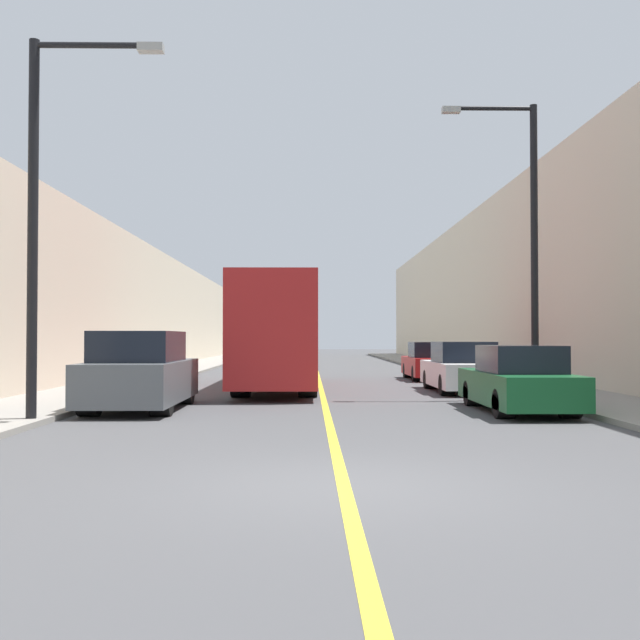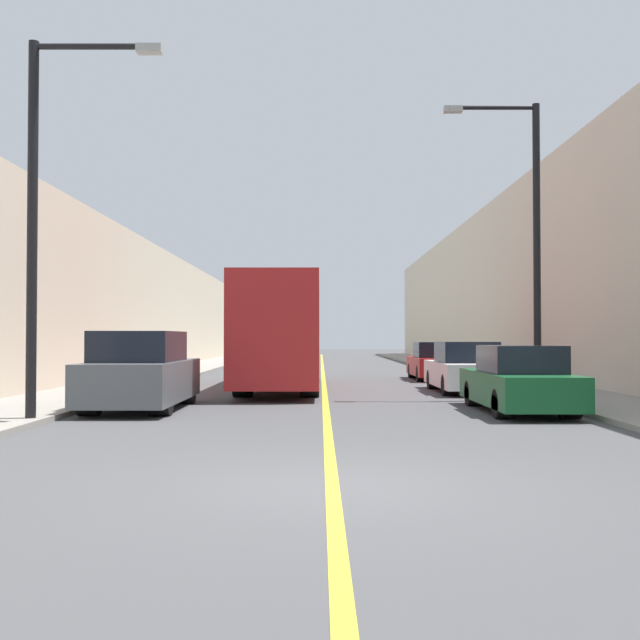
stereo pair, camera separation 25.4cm
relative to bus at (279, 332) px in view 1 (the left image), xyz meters
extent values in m
plane|color=#474749|center=(1.37, -16.21, -1.86)|extent=(200.00, 200.00, 0.00)
cube|color=gray|center=(-5.52, 13.79, -1.80)|extent=(2.84, 72.00, 0.12)
cube|color=gray|center=(8.26, 13.79, -1.80)|extent=(2.84, 72.00, 0.12)
cube|color=beige|center=(-8.93, 13.79, 1.30)|extent=(4.00, 72.00, 6.31)
cube|color=beige|center=(11.68, 13.79, 2.36)|extent=(4.00, 72.00, 8.44)
cube|color=gold|center=(1.37, 13.79, -1.85)|extent=(0.16, 72.00, 0.01)
cube|color=#AD1E1E|center=(0.00, 0.01, 0.03)|extent=(2.42, 11.46, 3.15)
cube|color=black|center=(0.00, -5.69, 0.59)|extent=(2.06, 0.04, 1.42)
cylinder|color=black|center=(-0.94, -3.54, -1.33)|extent=(0.53, 1.05, 1.05)
cylinder|color=black|center=(0.94, -3.54, -1.33)|extent=(0.53, 1.05, 1.05)
cylinder|color=black|center=(-0.94, 3.56, -1.33)|extent=(0.53, 1.05, 1.05)
cylinder|color=black|center=(0.94, 3.56, -1.33)|extent=(0.53, 1.05, 1.05)
cube|color=#51565B|center=(-2.94, -7.17, -1.19)|extent=(1.97, 4.74, 0.93)
cube|color=black|center=(-2.94, -7.40, -0.38)|extent=(1.73, 2.61, 0.70)
cube|color=black|center=(-2.94, -9.51, -1.03)|extent=(1.67, 0.04, 0.42)
cylinder|color=black|center=(-3.71, -8.64, -1.52)|extent=(0.43, 0.68, 0.68)
cylinder|color=black|center=(-2.18, -8.64, -1.52)|extent=(0.43, 0.68, 0.68)
cylinder|color=black|center=(-3.71, -5.70, -1.52)|extent=(0.43, 0.68, 0.68)
cylinder|color=black|center=(-2.18, -5.70, -1.52)|extent=(0.43, 0.68, 0.68)
cube|color=#145128|center=(5.72, -7.74, -1.31)|extent=(1.75, 4.76, 0.71)
cube|color=black|center=(5.72, -7.98, -0.65)|extent=(1.54, 2.14, 0.61)
cube|color=black|center=(5.72, -10.09, -1.19)|extent=(1.49, 0.04, 0.32)
cylinder|color=black|center=(5.03, -9.22, -1.55)|extent=(0.39, 0.62, 0.62)
cylinder|color=black|center=(6.40, -9.22, -1.55)|extent=(0.39, 0.62, 0.62)
cylinder|color=black|center=(5.03, -6.27, -1.55)|extent=(0.39, 0.62, 0.62)
cylinder|color=black|center=(6.40, -6.27, -1.55)|extent=(0.39, 0.62, 0.62)
cube|color=silver|center=(5.71, -1.56, -1.30)|extent=(1.86, 4.76, 0.74)
cube|color=black|center=(5.71, -1.80, -0.61)|extent=(1.64, 2.14, 0.63)
cube|color=black|center=(5.71, -3.91, -1.17)|extent=(1.58, 0.04, 0.33)
cylinder|color=black|center=(4.98, -3.03, -1.55)|extent=(0.41, 0.62, 0.62)
cylinder|color=black|center=(6.43, -3.03, -1.55)|extent=(0.41, 0.62, 0.62)
cylinder|color=black|center=(4.98, -0.08, -1.55)|extent=(0.41, 0.62, 0.62)
cylinder|color=black|center=(6.43, -0.08, -1.55)|extent=(0.41, 0.62, 0.62)
cube|color=maroon|center=(5.81, 5.14, -1.31)|extent=(1.77, 4.25, 0.71)
cube|color=black|center=(5.81, 4.92, -0.65)|extent=(1.55, 1.91, 0.61)
cube|color=black|center=(5.81, 3.04, -1.19)|extent=(1.50, 0.04, 0.32)
cylinder|color=black|center=(5.12, 3.82, -1.55)|extent=(0.39, 0.62, 0.62)
cylinder|color=black|center=(6.50, 3.82, -1.55)|extent=(0.39, 0.62, 0.62)
cylinder|color=black|center=(5.12, 6.45, -1.55)|extent=(0.39, 0.62, 0.62)
cylinder|color=black|center=(6.50, 6.45, -1.55)|extent=(0.39, 0.62, 0.62)
cylinder|color=black|center=(-4.40, -10.12, 1.96)|extent=(0.20, 0.20, 7.39)
cylinder|color=black|center=(-3.26, -10.12, 5.56)|extent=(2.27, 0.12, 0.12)
cube|color=#999993|center=(-2.13, -10.12, 5.51)|extent=(0.50, 0.24, 0.16)
cylinder|color=black|center=(7.14, -4.39, 2.24)|extent=(0.20, 0.20, 7.96)
cylinder|color=black|center=(6.01, -4.39, 6.12)|extent=(2.27, 0.12, 0.12)
cube|color=#999993|center=(4.87, -4.39, 6.07)|extent=(0.50, 0.24, 0.16)
camera|label=1|loc=(0.98, -24.69, -0.18)|focal=42.00mm
camera|label=2|loc=(1.23, -24.69, -0.18)|focal=42.00mm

